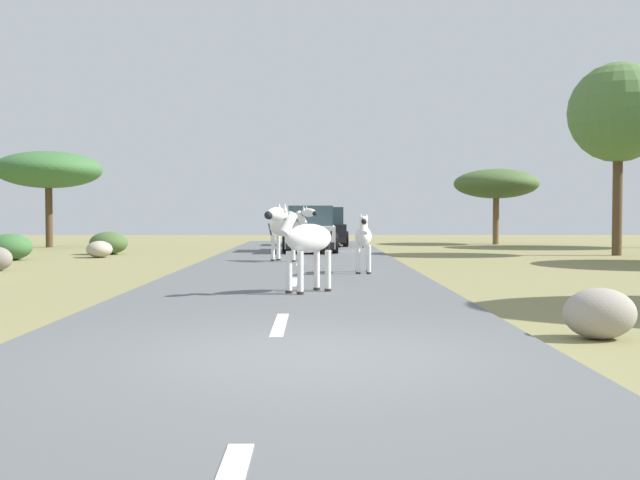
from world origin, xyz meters
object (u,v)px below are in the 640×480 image
at_px(zebra_0, 363,237).
at_px(tree_0, 496,184).
at_px(tree_3, 619,113).
at_px(zebra_2, 288,228).
at_px(rock_3, 600,314).
at_px(tree_1, 48,170).
at_px(zebra_4, 305,240).
at_px(bush_1, 10,247).
at_px(rock_4, 99,249).
at_px(car_0, 324,228).
at_px(car_1, 311,230).
at_px(bush_2, 109,243).

relative_size(zebra_0, tree_0, 0.38).
distance_m(zebra_0, tree_3, 13.48).
relative_size(zebra_2, rock_3, 1.96).
xyz_separation_m(tree_1, tree_3, (22.55, -6.63, 1.63)).
xyz_separation_m(zebra_0, tree_0, (7.65, 18.34, 2.03)).
distance_m(zebra_4, bush_1, 14.11).
bearing_deg(zebra_4, rock_3, 169.89).
bearing_deg(rock_3, zebra_4, 126.67).
bearing_deg(zebra_2, rock_3, 49.26).
bearing_deg(bush_1, rock_4, 30.14).
distance_m(car_0, tree_0, 8.94).
height_order(bush_1, rock_3, bush_1).
bearing_deg(car_1, car_0, -95.53).
bearing_deg(car_1, zebra_4, 90.41).
relative_size(car_0, car_1, 1.00).
bearing_deg(rock_3, car_0, 96.62).
bearing_deg(tree_3, zebra_4, -130.14).
height_order(zebra_0, tree_0, tree_0).
height_order(zebra_2, rock_3, zebra_2).
height_order(car_0, tree_1, tree_1).
distance_m(zebra_2, tree_1, 15.47).
xyz_separation_m(tree_3, rock_3, (-7.40, -17.71, -4.74)).
distance_m(zebra_0, tree_1, 20.10).
distance_m(tree_3, rock_3, 19.77).
distance_m(tree_1, tree_3, 23.56).
bearing_deg(tree_3, bush_2, 177.51).
distance_m(car_1, tree_0, 12.10).
xyz_separation_m(zebra_2, car_0, (1.23, 11.51, -0.20)).
bearing_deg(car_0, rock_3, 96.13).
bearing_deg(tree_0, bush_2, -151.15).
height_order(car_1, bush_2, car_1).
bearing_deg(bush_2, tree_0, 28.85).
bearing_deg(zebra_4, car_0, -48.48).
xyz_separation_m(zebra_2, tree_3, (11.56, 3.98, 4.00)).
bearing_deg(rock_4, tree_0, 34.32).
bearing_deg(tree_1, zebra_0, -49.47).
bearing_deg(car_1, bush_2, 9.59).
xyz_separation_m(zebra_0, rock_4, (-8.47, 7.33, -0.63)).
relative_size(zebra_2, bush_2, 1.21).
distance_m(car_0, bush_2, 10.45).
bearing_deg(tree_1, tree_3, -16.39).
bearing_deg(bush_2, zebra_0, -46.92).
xyz_separation_m(zebra_2, rock_3, (4.16, -13.73, -0.74)).
bearing_deg(zebra_2, bush_2, -92.90).
bearing_deg(tree_0, zebra_4, -111.55).
relative_size(tree_3, rock_3, 8.01).
xyz_separation_m(bush_1, rock_4, (2.45, 1.42, -0.14)).
height_order(rock_3, rock_4, rock_3).
bearing_deg(tree_1, tree_0, 8.77).
bearing_deg(tree_1, bush_1, -77.59).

